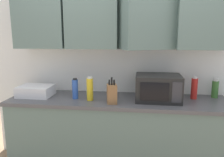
{
  "coord_description": "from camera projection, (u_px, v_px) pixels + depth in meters",
  "views": [
    {
      "loc": [
        0.24,
        -2.7,
        1.61
      ],
      "look_at": [
        -0.07,
        -0.25,
        1.12
      ],
      "focal_mm": 35.81,
      "sensor_mm": 36.0,
      "label": 1
    }
  ],
  "objects": [
    {
      "name": "bottle_green_oil",
      "position": [
        215.0,
        89.0,
        2.53
      ],
      "size": [
        0.07,
        0.07,
        0.22
      ],
      "color": "#386B2D",
      "rests_on": "counter_run"
    },
    {
      "name": "wall_back_with_cabinets",
      "position": [
        120.0,
        37.0,
        2.59
      ],
      "size": [
        3.31,
        0.55,
        2.6
      ],
      "color": "white",
      "rests_on": "ground_plane"
    },
    {
      "name": "knife_block",
      "position": [
        112.0,
        94.0,
        2.32
      ],
      "size": [
        0.12,
        0.14,
        0.28
      ],
      "color": "brown",
      "rests_on": "counter_run"
    },
    {
      "name": "dish_rack",
      "position": [
        36.0,
        91.0,
        2.61
      ],
      "size": [
        0.38,
        0.3,
        0.12
      ],
      "primitive_type": "cube",
      "color": "silver",
      "rests_on": "counter_run"
    },
    {
      "name": "microwave",
      "position": [
        158.0,
        88.0,
        2.42
      ],
      "size": [
        0.48,
        0.37,
        0.28
      ],
      "color": "black",
      "rests_on": "counter_run"
    },
    {
      "name": "bottle_red_sauce",
      "position": [
        194.0,
        88.0,
        2.48
      ],
      "size": [
        0.07,
        0.07,
        0.25
      ],
      "color": "red",
      "rests_on": "counter_run"
    },
    {
      "name": "bottle_yellow_mustard",
      "position": [
        90.0,
        89.0,
        2.42
      ],
      "size": [
        0.07,
        0.07,
        0.26
      ],
      "color": "gold",
      "rests_on": "counter_run"
    },
    {
      "name": "counter_run",
      "position": [
        118.0,
        136.0,
        2.59
      ],
      "size": [
        2.44,
        0.63,
        0.9
      ],
      "color": "slate",
      "rests_on": "ground_plane"
    },
    {
      "name": "bottle_blue_cleaner",
      "position": [
        75.0,
        89.0,
        2.49
      ],
      "size": [
        0.07,
        0.07,
        0.23
      ],
      "color": "#2D56B7",
      "rests_on": "counter_run"
    }
  ]
}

